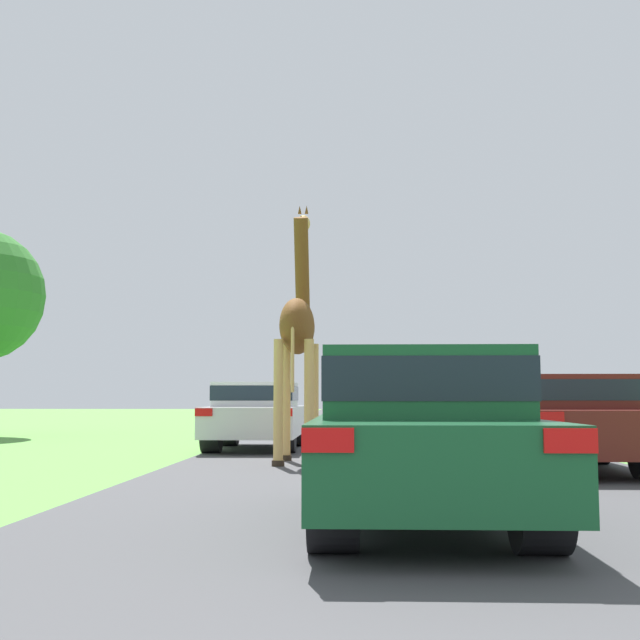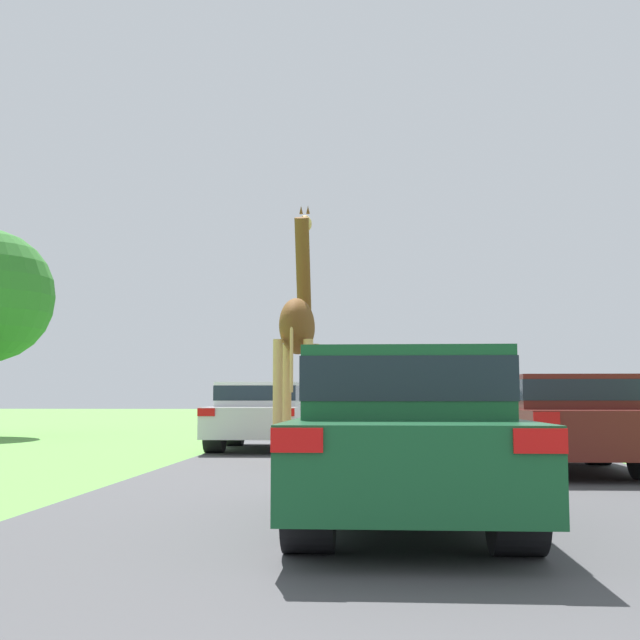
# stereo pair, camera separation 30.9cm
# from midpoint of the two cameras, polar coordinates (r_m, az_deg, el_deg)

# --- Properties ---
(road) EXTENTS (7.65, 120.00, 0.00)m
(road) POSITION_cam_midpoint_polar(r_m,az_deg,el_deg) (31.18, 4.80, -7.59)
(road) COLOR #424244
(road) RESTS_ON ground
(giraffe_near_road) EXTENTS (0.74, 2.50, 4.78)m
(giraffe_near_road) POSITION_cam_midpoint_polar(r_m,az_deg,el_deg) (14.04, -0.94, -0.74)
(giraffe_near_road) COLOR tan
(giraffe_near_road) RESTS_ON ground
(car_lead_maroon) EXTENTS (1.85, 4.02, 1.53)m
(car_lead_maroon) POSITION_cam_midpoint_polar(r_m,az_deg,el_deg) (7.12, 7.25, -7.98)
(car_lead_maroon) COLOR #144C28
(car_lead_maroon) RESTS_ON ground
(car_queue_right) EXTENTS (1.82, 3.97, 1.37)m
(car_queue_right) POSITION_cam_midpoint_polar(r_m,az_deg,el_deg) (22.02, 6.67, -6.51)
(car_queue_right) COLOR silver
(car_queue_right) RESTS_ON ground
(car_queue_left) EXTENTS (1.86, 4.25, 1.49)m
(car_queue_left) POSITION_cam_midpoint_polar(r_m,az_deg,el_deg) (27.53, 8.75, -6.17)
(car_queue_left) COLOR maroon
(car_queue_left) RESTS_ON ground
(car_far_ahead) EXTENTS (1.90, 4.06, 1.45)m
(car_far_ahead) POSITION_cam_midpoint_polar(r_m,az_deg,el_deg) (17.72, -3.78, -6.64)
(car_far_ahead) COLOR silver
(car_far_ahead) RESTS_ON ground
(car_verge_right) EXTENTS (1.88, 4.10, 1.46)m
(car_verge_right) POSITION_cam_midpoint_polar(r_m,az_deg,el_deg) (13.01, 17.91, -6.77)
(car_verge_right) COLOR #561914
(car_verge_right) RESTS_ON ground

